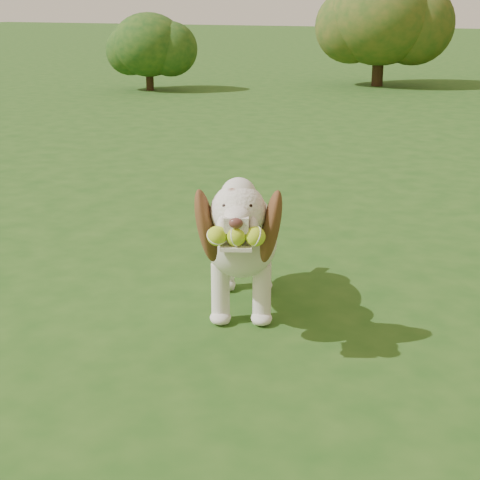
% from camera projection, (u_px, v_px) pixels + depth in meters
% --- Properties ---
extents(ground, '(80.00, 80.00, 0.00)m').
position_uv_depth(ground, '(244.00, 324.00, 3.12)').
color(ground, '#1F4A15').
rests_on(ground, ground).
extents(dog, '(0.65, 1.00, 0.68)m').
position_uv_depth(dog, '(242.00, 233.00, 3.13)').
color(dog, silver).
rests_on(dog, ground).
extents(shrub_a, '(1.14, 1.14, 1.18)m').
position_uv_depth(shrub_a, '(149.00, 45.00, 11.30)').
color(shrub_a, '#382314').
rests_on(shrub_a, ground).
extents(shrub_b, '(1.77, 1.77, 1.83)m').
position_uv_depth(shrub_b, '(381.00, 18.00, 11.78)').
color(shrub_b, '#382314').
rests_on(shrub_b, ground).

